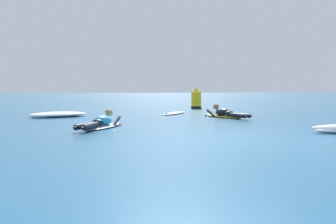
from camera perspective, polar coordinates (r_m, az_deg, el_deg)
ground_plane at (r=18.16m, az=0.02°, el=0.05°), size 120.00×120.00×0.00m
surfer_near at (r=11.03m, az=-9.60°, el=-1.58°), size 1.43×2.47×0.54m
surfer_far at (r=14.73m, az=8.21°, el=-0.25°), size 1.18×2.50×0.54m
drifting_surfboard at (r=16.61m, az=0.88°, el=-0.16°), size 1.56×2.03×0.16m
whitewater_mid_right at (r=15.53m, az=-15.51°, el=-0.34°), size 2.41×1.86×0.20m
channel_marker_buoy at (r=20.89m, az=4.09°, el=1.73°), size 0.55×0.55×1.10m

